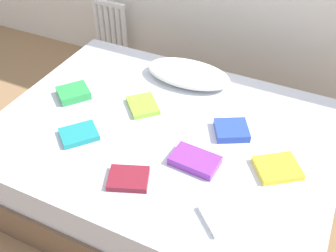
% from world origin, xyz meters
% --- Properties ---
extents(ground_plane, '(8.00, 8.00, 0.00)m').
position_xyz_m(ground_plane, '(0.00, 0.00, 0.00)').
color(ground_plane, '#93704C').
extents(bed, '(2.00, 1.50, 0.50)m').
position_xyz_m(bed, '(0.00, 0.00, 0.25)').
color(bed, brown).
rests_on(bed, ground).
extents(radiator, '(0.34, 0.04, 0.47)m').
position_xyz_m(radiator, '(-1.14, 1.20, 0.36)').
color(radiator, white).
rests_on(radiator, ground).
extents(pillow, '(0.59, 0.32, 0.10)m').
position_xyz_m(pillow, '(-0.08, 0.52, 0.55)').
color(pillow, white).
rests_on(pillow, bed).
extents(textbook_white, '(0.28, 0.29, 0.03)m').
position_xyz_m(textbook_white, '(0.53, -0.43, 0.51)').
color(textbook_white, white).
rests_on(textbook_white, bed).
extents(textbook_teal, '(0.26, 0.26, 0.03)m').
position_xyz_m(textbook_teal, '(-0.41, -0.27, 0.52)').
color(textbook_teal, teal).
rests_on(textbook_teal, bed).
extents(textbook_purple, '(0.26, 0.17, 0.05)m').
position_xyz_m(textbook_purple, '(0.27, -0.18, 0.52)').
color(textbook_purple, purple).
rests_on(textbook_purple, bed).
extents(textbook_lime, '(0.26, 0.27, 0.03)m').
position_xyz_m(textbook_lime, '(-0.21, 0.12, 0.52)').
color(textbook_lime, '#8CC638').
rests_on(textbook_lime, bed).
extents(textbook_green, '(0.25, 0.25, 0.05)m').
position_xyz_m(textbook_green, '(-0.66, 0.03, 0.53)').
color(textbook_green, green).
rests_on(textbook_green, bed).
extents(textbook_yellow, '(0.29, 0.28, 0.03)m').
position_xyz_m(textbook_yellow, '(0.67, -0.05, 0.52)').
color(textbook_yellow, yellow).
rests_on(textbook_yellow, bed).
extents(textbook_maroon, '(0.24, 0.22, 0.03)m').
position_xyz_m(textbook_maroon, '(0.01, -0.44, 0.52)').
color(textbook_maroon, maroon).
rests_on(textbook_maroon, bed).
extents(textbook_blue, '(0.25, 0.24, 0.05)m').
position_xyz_m(textbook_blue, '(0.37, 0.13, 0.52)').
color(textbook_blue, '#2847B7').
rests_on(textbook_blue, bed).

